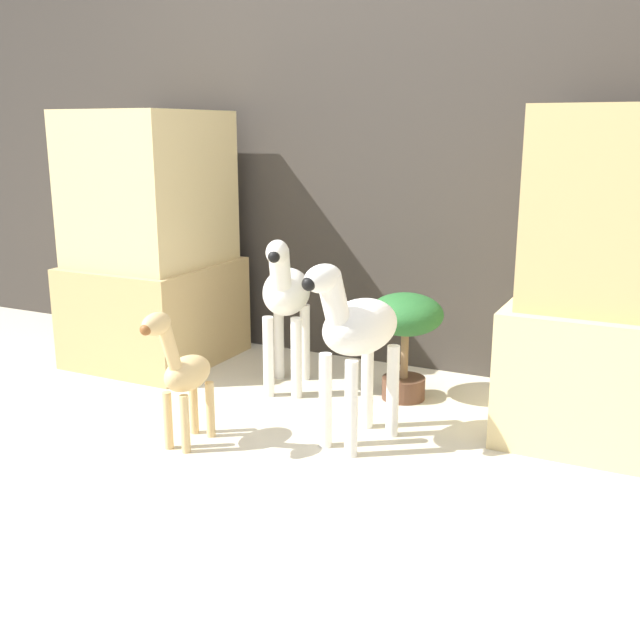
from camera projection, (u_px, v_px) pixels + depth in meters
ground_plane at (247, 462)px, 2.47m from camera, size 14.00×14.00×0.00m
wall_back at (392, 122)px, 3.29m from camera, size 6.40×0.08×2.20m
rock_pillar_left at (152, 245)px, 3.46m from camera, size 0.62×0.68×1.15m
rock_pillar_right at (607, 290)px, 2.61m from camera, size 0.62×0.68×1.15m
zebra_right at (356, 332)px, 2.53m from camera, size 0.27×0.46×0.66m
zebra_left at (286, 296)px, 3.07m from camera, size 0.29×0.45×0.66m
giraffe_figurine at (182, 372)px, 2.54m from camera, size 0.12×0.33×0.50m
potted_palm_front at (405, 326)px, 2.98m from camera, size 0.30×0.30×0.44m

